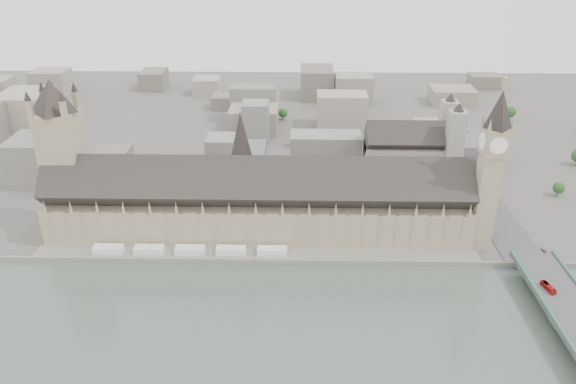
{
  "coord_description": "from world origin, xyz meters",
  "views": [
    {
      "loc": [
        25.46,
        -296.09,
        184.8
      ],
      "look_at": [
        18.71,
        32.59,
        24.47
      ],
      "focal_mm": 35.0,
      "sensor_mm": 36.0,
      "label": 1
    }
  ],
  "objects_px": {
    "westminster_abbey": "(413,156)",
    "car_approach": "(543,250)",
    "red_bus_north": "(548,287)",
    "elizabeth_tower": "(492,161)",
    "palace_of_westminster": "(258,203)",
    "victoria_tower": "(62,150)"
  },
  "relations": [
    {
      "from": "westminster_abbey",
      "to": "car_approach",
      "type": "xyz_separation_m",
      "value": [
        57.94,
        -109.11,
        -14.2
      ]
    },
    {
      "from": "red_bus_north",
      "to": "car_approach",
      "type": "bearing_deg",
      "value": 58.48
    },
    {
      "from": "elizabeth_tower",
      "to": "red_bus_north",
      "type": "height_order",
      "value": "elizabeth_tower"
    },
    {
      "from": "palace_of_westminster",
      "to": "elizabeth_tower",
      "type": "bearing_deg",
      "value": -4.85
    },
    {
      "from": "palace_of_westminster",
      "to": "red_bus_north",
      "type": "bearing_deg",
      "value": -24.61
    },
    {
      "from": "red_bus_north",
      "to": "westminster_abbey",
      "type": "bearing_deg",
      "value": 93.76
    },
    {
      "from": "westminster_abbey",
      "to": "elizabeth_tower",
      "type": "bearing_deg",
      "value": -72.71
    },
    {
      "from": "victoria_tower",
      "to": "red_bus_north",
      "type": "xyz_separation_m",
      "value": [
        278.53,
        -78.0,
        -43.46
      ]
    },
    {
      "from": "elizabeth_tower",
      "to": "victoria_tower",
      "type": "distance_m",
      "value": 260.64
    },
    {
      "from": "red_bus_north",
      "to": "car_approach",
      "type": "relative_size",
      "value": 2.47
    },
    {
      "from": "elizabeth_tower",
      "to": "red_bus_north",
      "type": "bearing_deg",
      "value": -72.84
    },
    {
      "from": "elizabeth_tower",
      "to": "victoria_tower",
      "type": "height_order",
      "value": "elizabeth_tower"
    },
    {
      "from": "victoria_tower",
      "to": "red_bus_north",
      "type": "distance_m",
      "value": 292.49
    },
    {
      "from": "westminster_abbey",
      "to": "red_bus_north",
      "type": "height_order",
      "value": "westminster_abbey"
    },
    {
      "from": "palace_of_westminster",
      "to": "car_approach",
      "type": "relative_size",
      "value": 61.03
    },
    {
      "from": "palace_of_westminster",
      "to": "car_approach",
      "type": "height_order",
      "value": "palace_of_westminster"
    },
    {
      "from": "palace_of_westminster",
      "to": "red_bus_north",
      "type": "xyz_separation_m",
      "value": [
        156.53,
        -71.7,
        -10.96
      ]
    },
    {
      "from": "car_approach",
      "to": "westminster_abbey",
      "type": "bearing_deg",
      "value": 100.67
    },
    {
      "from": "palace_of_westminster",
      "to": "elizabeth_tower",
      "type": "height_order",
      "value": "elizabeth_tower"
    },
    {
      "from": "palace_of_westminster",
      "to": "victoria_tower",
      "type": "bearing_deg",
      "value": 177.04
    },
    {
      "from": "palace_of_westminster",
      "to": "red_bus_north",
      "type": "height_order",
      "value": "palace_of_westminster"
    },
    {
      "from": "victoria_tower",
      "to": "car_approach",
      "type": "height_order",
      "value": "victoria_tower"
    }
  ]
}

